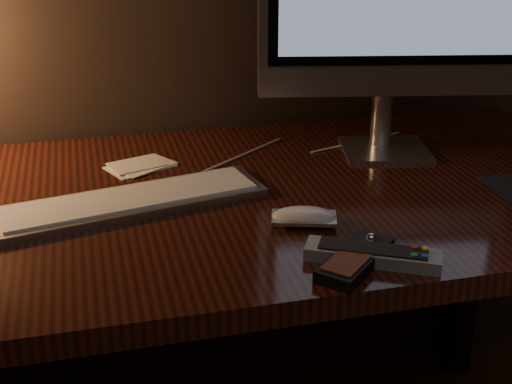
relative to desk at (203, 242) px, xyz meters
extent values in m
cube|color=#3A140D|center=(0.00, -0.07, 0.11)|extent=(1.60, 0.75, 0.04)
cube|color=black|center=(0.75, 0.25, -0.27)|extent=(0.06, 0.06, 0.71)
cube|color=black|center=(0.00, 0.27, -0.17)|extent=(1.48, 0.02, 0.51)
cube|color=silver|center=(0.40, 0.07, 0.13)|extent=(0.20, 0.19, 0.01)
cylinder|color=silver|center=(0.40, 0.10, 0.19)|extent=(0.05, 0.05, 0.12)
cube|color=silver|center=(-0.14, -0.08, 0.14)|extent=(0.48, 0.22, 0.02)
ellipsoid|color=white|center=(0.13, -0.22, 0.14)|extent=(0.12, 0.08, 0.02)
cube|color=black|center=(0.16, -0.37, 0.14)|extent=(0.15, 0.15, 0.02)
cube|color=#652811|center=(0.16, -0.37, 0.15)|extent=(0.10, 0.10, 0.00)
sphere|color=silver|center=(0.16, -0.37, 0.15)|extent=(0.02, 0.02, 0.02)
cube|color=gray|center=(0.19, -0.37, 0.14)|extent=(0.20, 0.14, 0.02)
cube|color=black|center=(0.19, -0.37, 0.15)|extent=(0.16, 0.11, 0.00)
cylinder|color=red|center=(0.19, -0.37, 0.15)|extent=(0.01, 0.01, 0.00)
cylinder|color=#0C8C19|center=(0.19, -0.37, 0.15)|extent=(0.01, 0.01, 0.00)
cylinder|color=gold|center=(0.19, -0.37, 0.15)|extent=(0.01, 0.01, 0.00)
cylinder|color=#1433BF|center=(0.19, -0.37, 0.15)|extent=(0.01, 0.01, 0.00)
cube|color=white|center=(-0.10, 0.10, 0.13)|extent=(0.15, 0.13, 0.01)
cylinder|color=white|center=(0.23, 0.11, 0.13)|extent=(0.45, 0.22, 0.00)
camera|label=1|loc=(-0.20, -1.22, 0.64)|focal=50.00mm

